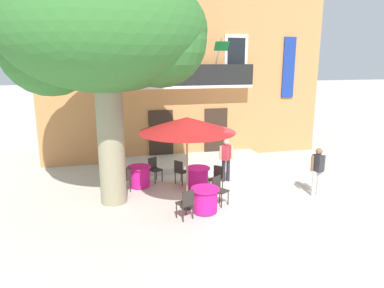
{
  "coord_description": "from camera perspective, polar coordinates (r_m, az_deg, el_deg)",
  "views": [
    {
      "loc": [
        -4.04,
        -10.5,
        4.49
      ],
      "look_at": [
        -0.79,
        2.41,
        1.3
      ],
      "focal_mm": 32.96,
      "sensor_mm": 36.0,
      "label": 1
    }
  ],
  "objects": [
    {
      "name": "cafe_chair_front_0",
      "position": [
        12.36,
        -10.92,
        -5.47
      ],
      "size": [
        0.56,
        0.56,
        0.91
      ],
      "color": "#2D2823",
      "rests_on": "ground"
    },
    {
      "name": "cafe_chair_near_tree_1",
      "position": [
        10.19,
        -0.96,
        -9.4
      ],
      "size": [
        0.52,
        0.52,
        0.91
      ],
      "color": "#2D2823",
      "rests_on": "ground"
    },
    {
      "name": "cafe_umbrella",
      "position": [
        10.41,
        -0.82,
        3.08
      ],
      "size": [
        2.9,
        2.9,
        2.85
      ],
      "color": "#997A56",
      "rests_on": "ground"
    },
    {
      "name": "cafe_table_near_tree",
      "position": [
        10.71,
        2.13,
        -9.02
      ],
      "size": [
        0.86,
        0.86,
        0.76
      ],
      "color": "#DB1984",
      "rests_on": "ground"
    },
    {
      "name": "plane_tree",
      "position": [
        11.04,
        -14.36,
        16.6
      ],
      "size": [
        6.15,
        5.4,
        7.13
      ],
      "color": "gray",
      "rests_on": "ground"
    },
    {
      "name": "building_facade",
      "position": [
        17.9,
        -2.07,
        11.09
      ],
      "size": [
        13.0,
        5.09,
        7.5
      ],
      "color": "#CC844C",
      "rests_on": "ground"
    },
    {
      "name": "ground_plane",
      "position": [
        12.11,
        6.49,
        -8.37
      ],
      "size": [
        120.0,
        120.0,
        0.0
      ],
      "primitive_type": "plane",
      "color": "beige"
    },
    {
      "name": "cafe_chair_near_tree_0",
      "position": [
        11.24,
        4.37,
        -7.19
      ],
      "size": [
        0.55,
        0.55,
        0.91
      ],
      "color": "#2D2823",
      "rests_on": "ground"
    },
    {
      "name": "cafe_chair_middle_0",
      "position": [
        12.28,
        4.08,
        -5.38
      ],
      "size": [
        0.56,
        0.56,
        0.91
      ],
      "color": "#2D2823",
      "rests_on": "ground"
    },
    {
      "name": "pedestrian_mid_plaza",
      "position": [
        13.25,
        5.54,
        -2.21
      ],
      "size": [
        0.53,
        0.4,
        1.63
      ],
      "color": "#232328",
      "rests_on": "ground"
    },
    {
      "name": "pedestrian_near_entrance",
      "position": [
        12.49,
        19.65,
        -3.86
      ],
      "size": [
        0.53,
        0.38,
        1.66
      ],
      "color": "silver",
      "rests_on": "ground"
    },
    {
      "name": "cafe_chair_middle_1",
      "position": [
        12.98,
        -1.9,
        -4.3
      ],
      "size": [
        0.56,
        0.56,
        0.91
      ],
      "color": "#2D2823",
      "rests_on": "ground"
    },
    {
      "name": "cafe_table_front",
      "position": [
        12.91,
        -8.5,
        -5.18
      ],
      "size": [
        0.86,
        0.86,
        0.76
      ],
      "color": "#DB1984",
      "rests_on": "ground"
    },
    {
      "name": "cafe_chair_front_1",
      "position": [
        13.35,
        -6.12,
        -3.86
      ],
      "size": [
        0.55,
        0.55,
        0.91
      ],
      "color": "#2D2823",
      "rests_on": "ground"
    },
    {
      "name": "cafe_table_middle",
      "position": [
        12.63,
        0.95,
        -5.45
      ],
      "size": [
        0.86,
        0.86,
        0.76
      ],
      "color": "#DB1984",
      "rests_on": "ground"
    },
    {
      "name": "entrance_step_platform",
      "position": [
        15.5,
        0.45,
        -2.88
      ],
      "size": [
        6.19,
        2.22,
        0.25
      ],
      "primitive_type": "cube",
      "color": "silver",
      "rests_on": "ground"
    }
  ]
}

